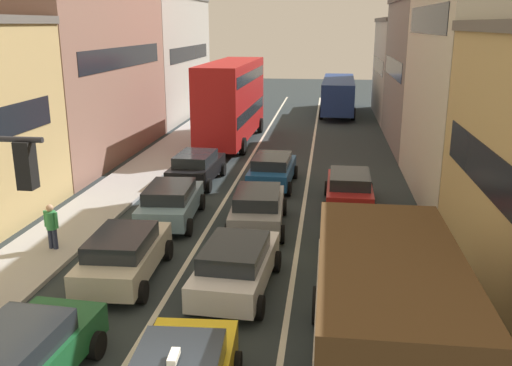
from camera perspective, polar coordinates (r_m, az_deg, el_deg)
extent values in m
cube|color=#AEAEAE|center=(30.10, -10.75, 1.81)|extent=(2.60, 64.00, 0.14)
cube|color=silver|center=(28.97, -1.29, 1.40)|extent=(0.16, 60.00, 0.01)
cube|color=silver|center=(28.66, 5.45, 1.18)|extent=(0.16, 60.00, 0.01)
cube|color=#936B5B|center=(33.16, -19.03, 11.25)|extent=(7.00, 14.57, 10.10)
cube|color=black|center=(31.75, -13.28, 12.42)|extent=(0.02, 11.73, 1.10)
cube|color=#B2ADA3|center=(46.78, -10.99, 12.38)|extent=(7.00, 14.57, 9.18)
cube|color=black|center=(45.79, -6.73, 13.06)|extent=(0.02, 11.73, 1.10)
cube|color=#B2ADA3|center=(46.92, 16.71, 10.96)|extent=(7.00, 10.90, 7.45)
cube|color=black|center=(46.48, 12.38, 11.67)|extent=(0.02, 8.80, 1.10)
cube|color=#66605B|center=(46.79, 17.10, 15.68)|extent=(7.20, 10.90, 0.30)
cube|color=gray|center=(36.09, 19.45, 10.30)|extent=(7.00, 10.90, 8.57)
cube|color=black|center=(35.51, 13.85, 11.36)|extent=(0.02, 8.80, 1.10)
cube|color=black|center=(24.51, 17.04, 15.69)|extent=(0.02, 8.80, 1.10)
cube|color=black|center=(14.16, 22.82, 0.85)|extent=(0.02, 8.80, 1.10)
cube|color=black|center=(10.35, -22.45, 1.69)|extent=(0.28, 0.28, 0.84)
sphere|color=red|center=(10.43, -22.20, 3.28)|extent=(0.18, 0.18, 0.18)
sphere|color=#F2A519|center=(10.48, -22.06, 1.89)|extent=(0.18, 0.18, 0.18)
sphere|color=green|center=(10.54, -21.91, 0.52)|extent=(0.18, 0.18, 0.18)
cube|color=#B7B29E|center=(13.95, 11.51, -9.21)|extent=(2.40, 2.40, 1.90)
cube|color=black|center=(14.90, 11.29, -5.92)|extent=(2.02, 0.03, 0.70)
cube|color=#51381E|center=(10.28, 13.15, -14.30)|extent=(2.41, 5.44, 2.80)
cube|color=white|center=(10.08, 6.20, -12.76)|extent=(0.03, 4.48, 0.90)
cylinder|color=black|center=(14.40, 6.40, -12.36)|extent=(0.30, 0.96, 0.96)
cylinder|color=black|center=(14.59, 16.09, -12.54)|extent=(0.30, 0.96, 0.96)
cube|color=#F2EACC|center=(10.46, -8.41, -17.18)|extent=(0.19, 0.45, 0.12)
cylinder|color=black|center=(12.70, -10.75, -17.62)|extent=(0.26, 0.65, 0.64)
cylinder|color=black|center=(12.40, -2.06, -18.24)|extent=(0.26, 0.65, 0.64)
cube|color=#19592D|center=(12.74, -23.03, -16.74)|extent=(2.05, 4.40, 0.70)
cube|color=#1E2328|center=(12.32, -23.84, -14.98)|extent=(1.73, 2.50, 0.52)
cylinder|color=black|center=(14.41, -22.76, -14.32)|extent=(0.26, 0.65, 0.64)
cylinder|color=black|center=(13.55, -15.99, -15.67)|extent=(0.26, 0.65, 0.64)
cube|color=silver|center=(15.85, -2.01, -8.72)|extent=(2.04, 4.40, 0.70)
cube|color=#1E2328|center=(15.45, -2.20, -7.13)|extent=(1.72, 2.50, 0.52)
cylinder|color=black|center=(17.49, -3.91, -7.54)|extent=(0.26, 0.65, 0.64)
cylinder|color=black|center=(17.15, 2.11, -8.01)|extent=(0.26, 0.65, 0.64)
cylinder|color=black|center=(14.96, -6.77, -11.91)|extent=(0.26, 0.65, 0.64)
cylinder|color=black|center=(14.56, 0.33, -12.62)|extent=(0.26, 0.65, 0.64)
cube|color=beige|center=(16.99, -13.27, -7.40)|extent=(1.99, 4.38, 0.70)
cube|color=#1E2328|center=(16.61, -13.60, -5.90)|extent=(1.69, 2.48, 0.52)
cylinder|color=black|center=(18.69, -14.54, -6.46)|extent=(0.25, 0.65, 0.64)
cylinder|color=black|center=(18.17, -9.01, -6.78)|extent=(0.25, 0.65, 0.64)
cylinder|color=black|center=(16.21, -17.93, -10.32)|extent=(0.25, 0.65, 0.64)
cylinder|color=black|center=(15.62, -11.57, -10.88)|extent=(0.25, 0.65, 0.64)
cube|color=gray|center=(20.57, 0.20, -2.79)|extent=(2.03, 4.39, 0.70)
cube|color=#1E2328|center=(20.21, 0.16, -1.47)|extent=(1.71, 2.49, 0.52)
cylinder|color=black|center=(22.15, -1.90, -2.38)|extent=(0.25, 0.65, 0.64)
cylinder|color=black|center=(22.03, 2.86, -2.49)|extent=(0.25, 0.65, 0.64)
cylinder|color=black|center=(19.41, -2.84, -5.09)|extent=(0.25, 0.65, 0.64)
cylinder|color=black|center=(19.28, 2.62, -5.24)|extent=(0.25, 0.65, 0.64)
cube|color=#759EB7|center=(21.44, -8.66, -2.20)|extent=(2.07, 4.41, 0.70)
cube|color=#1E2328|center=(21.09, -8.84, -0.92)|extent=(1.73, 2.50, 0.52)
cylinder|color=black|center=(23.11, -10.10, -1.84)|extent=(0.26, 0.65, 0.64)
cylinder|color=black|center=(22.74, -5.59, -1.95)|extent=(0.26, 0.65, 0.64)
cylinder|color=black|center=(20.44, -12.01, -4.33)|extent=(0.26, 0.65, 0.64)
cylinder|color=black|center=(20.02, -6.92, -4.52)|extent=(0.26, 0.65, 0.64)
cube|color=#194C8C|center=(25.86, 1.69, 1.14)|extent=(1.94, 4.36, 0.70)
cube|color=#1E2328|center=(25.53, 1.64, 2.24)|extent=(1.66, 2.46, 0.52)
cylinder|color=black|center=(27.48, 0.19, 1.28)|extent=(0.24, 0.65, 0.64)
cylinder|color=black|center=(27.26, 4.02, 1.12)|extent=(0.24, 0.65, 0.64)
cylinder|color=black|center=(24.71, -0.89, -0.41)|extent=(0.24, 0.65, 0.64)
cylinder|color=black|center=(24.46, 3.36, -0.61)|extent=(0.24, 0.65, 0.64)
cube|color=black|center=(26.50, -6.07, 1.42)|extent=(1.97, 4.37, 0.70)
cube|color=#1E2328|center=(26.18, -6.22, 2.49)|extent=(1.68, 2.47, 0.52)
cylinder|color=black|center=(28.20, -7.05, 1.54)|extent=(0.25, 0.65, 0.64)
cylinder|color=black|center=(27.73, -3.41, 1.39)|extent=(0.25, 0.65, 0.64)
cylinder|color=black|center=(25.51, -8.92, -0.08)|extent=(0.25, 0.65, 0.64)
cylinder|color=black|center=(24.99, -4.91, -0.28)|extent=(0.25, 0.65, 0.64)
cube|color=#B29319|center=(18.05, 10.16, -5.80)|extent=(1.96, 4.37, 0.70)
cube|color=#1E2328|center=(17.67, 10.30, -4.35)|extent=(1.68, 2.47, 0.52)
cylinder|color=black|center=(19.48, 7.06, -5.12)|extent=(0.24, 0.65, 0.64)
cylinder|color=black|center=(19.64, 12.45, -5.21)|extent=(0.24, 0.65, 0.64)
cylinder|color=black|center=(16.78, 7.34, -8.70)|extent=(0.24, 0.65, 0.64)
cylinder|color=black|center=(16.96, 13.63, -8.76)|extent=(0.24, 0.65, 0.64)
cube|color=#A51E1E|center=(23.23, 9.50, -0.81)|extent=(1.86, 4.33, 0.70)
cube|color=#1E2328|center=(22.88, 9.58, 0.39)|extent=(1.62, 2.43, 0.52)
cylinder|color=black|center=(24.72, 7.29, -0.54)|extent=(0.23, 0.64, 0.64)
cylinder|color=black|center=(24.77, 11.54, -0.70)|extent=(0.23, 0.64, 0.64)
cylinder|color=black|center=(21.93, 7.12, -2.68)|extent=(0.23, 0.64, 0.64)
cylinder|color=black|center=(21.98, 11.92, -2.87)|extent=(0.23, 0.64, 0.64)
cube|color=#B21919|center=(35.23, -2.48, 6.83)|extent=(2.74, 10.55, 2.40)
cube|color=black|center=(35.18, -2.49, 7.41)|extent=(2.76, 9.93, 0.70)
cube|color=#B21919|center=(34.95, -2.53, 10.52)|extent=(2.74, 10.55, 2.16)
cube|color=black|center=(34.92, -2.53, 10.92)|extent=(2.76, 9.93, 0.64)
cylinder|color=black|center=(39.33, -3.19, 6.01)|extent=(0.32, 1.01, 1.00)
cylinder|color=black|center=(38.90, 0.44, 5.92)|extent=(0.32, 1.01, 1.00)
cylinder|color=black|center=(32.71, -5.68, 3.91)|extent=(0.32, 1.01, 1.00)
cylinder|color=black|center=(32.19, -1.35, 3.79)|extent=(0.32, 1.01, 1.00)
cube|color=navy|center=(47.53, 8.41, 9.05)|extent=(2.72, 10.55, 2.40)
cube|color=black|center=(47.49, 8.43, 9.48)|extent=(2.73, 9.92, 0.70)
cylinder|color=black|center=(51.45, 6.99, 8.27)|extent=(0.32, 1.01, 1.00)
cylinder|color=black|center=(51.44, 9.80, 8.16)|extent=(0.32, 1.01, 1.00)
cylinder|color=black|center=(44.59, 6.69, 7.11)|extent=(0.32, 1.01, 1.00)
cylinder|color=black|center=(44.58, 9.93, 6.98)|extent=(0.32, 1.01, 1.00)
cylinder|color=#262D47|center=(19.68, -20.24, -5.52)|extent=(0.16, 0.16, 0.82)
cylinder|color=#262D47|center=(19.57, -19.84, -5.60)|extent=(0.16, 0.16, 0.82)
cylinder|color=#338C4C|center=(19.39, -20.24, -3.60)|extent=(0.34, 0.34, 0.60)
sphere|color=tan|center=(19.26, -20.36, -2.43)|extent=(0.24, 0.24, 0.24)
cylinder|color=#338C4C|center=(19.52, -20.74, -3.43)|extent=(0.10, 0.10, 0.55)
cylinder|color=#338C4C|center=(19.24, -19.74, -3.61)|extent=(0.10, 0.10, 0.55)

